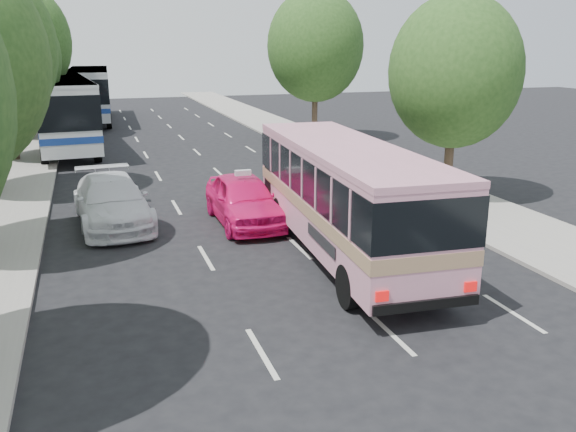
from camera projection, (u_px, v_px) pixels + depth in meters
name	position (u px, v px, depth m)	size (l,w,h in m)	color
ground	(314.00, 303.00, 14.77)	(120.00, 120.00, 0.00)	black
sidewalk_left	(15.00, 167.00, 30.48)	(4.00, 90.00, 0.15)	#9E998E
sidewalk_right	(330.00, 150.00, 35.58)	(4.00, 90.00, 0.12)	#9E998E
tree_left_d	(5.00, 52.00, 30.73)	(5.52, 5.52, 8.60)	#38281E
tree_left_e	(20.00, 37.00, 37.85)	(6.30, 6.30, 9.82)	#38281E
tree_left_f	(27.00, 44.00, 45.22)	(5.88, 5.88, 9.16)	#38281E
tree_right_near	(458.00, 67.00, 23.24)	(5.10, 5.10, 7.95)	#38281E
tree_right_far	(317.00, 42.00, 37.70)	(6.00, 6.00, 9.35)	#38281E
pink_bus	(346.00, 188.00, 17.49)	(3.27, 10.50, 3.30)	pink
pink_taxi	(244.00, 199.00, 21.07)	(2.02, 5.02, 1.71)	#F91575
white_pickup	(112.00, 201.00, 20.96)	(2.32, 5.70, 1.65)	white
tour_coach_front	(63.00, 107.00, 35.32)	(3.98, 13.95, 4.12)	silver
tour_coach_rear	(89.00, 90.00, 48.23)	(3.45, 13.85, 4.12)	silver
taxi_roof_sign	(243.00, 173.00, 20.81)	(0.55, 0.18, 0.18)	silver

